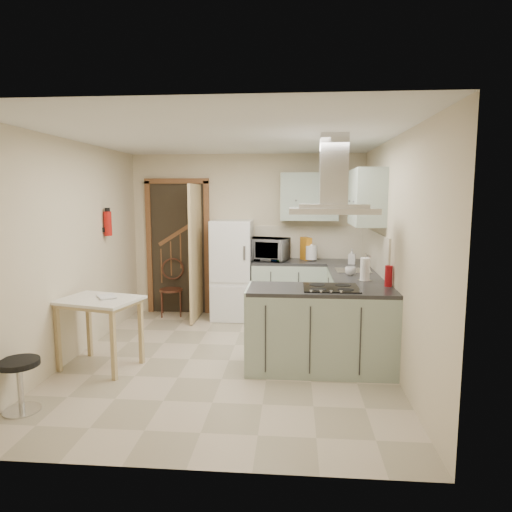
# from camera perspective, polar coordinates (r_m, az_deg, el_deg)

# --- Properties ---
(floor) EXTENTS (4.20, 4.20, 0.00)m
(floor) POSITION_cam_1_polar(r_m,az_deg,el_deg) (5.37, -3.40, -12.88)
(floor) COLOR #BEAC93
(floor) RESTS_ON ground
(ceiling) EXTENTS (4.20, 4.20, 0.00)m
(ceiling) POSITION_cam_1_polar(r_m,az_deg,el_deg) (5.06, -3.63, 14.65)
(ceiling) COLOR silver
(ceiling) RESTS_ON back_wall
(back_wall) EXTENTS (3.60, 0.00, 3.60)m
(back_wall) POSITION_cam_1_polar(r_m,az_deg,el_deg) (7.14, -1.10, 2.61)
(back_wall) COLOR beige
(back_wall) RESTS_ON floor
(left_wall) EXTENTS (0.00, 4.20, 4.20)m
(left_wall) POSITION_cam_1_polar(r_m,az_deg,el_deg) (5.61, -22.02, 0.63)
(left_wall) COLOR beige
(left_wall) RESTS_ON floor
(right_wall) EXTENTS (0.00, 4.20, 4.20)m
(right_wall) POSITION_cam_1_polar(r_m,az_deg,el_deg) (5.13, 16.82, 0.24)
(right_wall) COLOR beige
(right_wall) RESTS_ON floor
(doorway) EXTENTS (1.10, 0.12, 2.10)m
(doorway) POSITION_cam_1_polar(r_m,az_deg,el_deg) (7.32, -9.71, 1.06)
(doorway) COLOR brown
(doorway) RESTS_ON floor
(fridge) EXTENTS (0.60, 0.60, 1.50)m
(fridge) POSITION_cam_1_polar(r_m,az_deg,el_deg) (6.93, -2.99, -1.73)
(fridge) COLOR white
(fridge) RESTS_ON floor
(counter_back) EXTENTS (1.08, 0.60, 0.90)m
(counter_back) POSITION_cam_1_polar(r_m,az_deg,el_deg) (6.92, 4.12, -4.27)
(counter_back) COLOR #9EB2A0
(counter_back) RESTS_ON floor
(counter_right) EXTENTS (0.60, 1.95, 0.90)m
(counter_right) POSITION_cam_1_polar(r_m,az_deg,el_deg) (6.31, 11.73, -5.60)
(counter_right) COLOR #9EB2A0
(counter_right) RESTS_ON floor
(splashback) EXTENTS (1.68, 0.02, 0.50)m
(splashback) POSITION_cam_1_polar(r_m,az_deg,el_deg) (7.10, 6.63, 1.72)
(splashback) COLOR beige
(splashback) RESTS_ON counter_back
(wall_cabinet_back) EXTENTS (0.85, 0.35, 0.70)m
(wall_cabinet_back) POSITION_cam_1_polar(r_m,az_deg,el_deg) (6.90, 6.68, 7.37)
(wall_cabinet_back) COLOR #9EB2A0
(wall_cabinet_back) RESTS_ON back_wall
(wall_cabinet_right) EXTENTS (0.35, 0.90, 0.70)m
(wall_cabinet_right) POSITION_cam_1_polar(r_m,az_deg,el_deg) (5.89, 13.65, 7.14)
(wall_cabinet_right) COLOR #9EB2A0
(wall_cabinet_right) RESTS_ON right_wall
(peninsula) EXTENTS (1.55, 0.65, 0.90)m
(peninsula) POSITION_cam_1_polar(r_m,az_deg,el_deg) (5.01, 8.09, -9.03)
(peninsula) COLOR #9EB2A0
(peninsula) RESTS_ON floor
(hob) EXTENTS (0.58, 0.50, 0.01)m
(hob) POSITION_cam_1_polar(r_m,az_deg,el_deg) (4.91, 9.36, -3.93)
(hob) COLOR black
(hob) RESTS_ON peninsula
(extractor_hood) EXTENTS (0.90, 0.55, 0.10)m
(extractor_hood) POSITION_cam_1_polar(r_m,az_deg,el_deg) (4.81, 9.57, 5.61)
(extractor_hood) COLOR silver
(extractor_hood) RESTS_ON ceiling
(sink) EXTENTS (0.45, 0.40, 0.01)m
(sink) POSITION_cam_1_polar(r_m,az_deg,el_deg) (6.05, 12.05, -1.79)
(sink) COLOR silver
(sink) RESTS_ON counter_right
(fire_extinguisher) EXTENTS (0.10, 0.10, 0.32)m
(fire_extinguisher) POSITION_cam_1_polar(r_m,az_deg,el_deg) (6.38, -18.03, 3.87)
(fire_extinguisher) COLOR #B2140F
(fire_extinguisher) RESTS_ON left_wall
(drop_leaf_table) EXTENTS (0.95, 0.80, 0.77)m
(drop_leaf_table) POSITION_cam_1_polar(r_m,az_deg,el_deg) (5.32, -18.89, -9.11)
(drop_leaf_table) COLOR tan
(drop_leaf_table) RESTS_ON floor
(bentwood_chair) EXTENTS (0.43, 0.43, 0.80)m
(bentwood_chair) POSITION_cam_1_polar(r_m,az_deg,el_deg) (7.27, -10.58, -4.19)
(bentwood_chair) COLOR #452217
(bentwood_chair) RESTS_ON floor
(stool) EXTENTS (0.41, 0.41, 0.47)m
(stool) POSITION_cam_1_polar(r_m,az_deg,el_deg) (4.62, -27.39, -14.17)
(stool) COLOR black
(stool) RESTS_ON floor
(microwave) EXTENTS (0.70, 0.57, 0.34)m
(microwave) POSITION_cam_1_polar(r_m,az_deg,el_deg) (6.84, 1.39, 0.86)
(microwave) COLOR black
(microwave) RESTS_ON counter_back
(kettle) EXTENTS (0.21, 0.21, 0.25)m
(kettle) POSITION_cam_1_polar(r_m,az_deg,el_deg) (6.85, 6.93, 0.43)
(kettle) COLOR white
(kettle) RESTS_ON counter_back
(cereal_box) EXTENTS (0.18, 0.25, 0.34)m
(cereal_box) POSITION_cam_1_polar(r_m,az_deg,el_deg) (6.93, 6.26, 0.92)
(cereal_box) COLOR orange
(cereal_box) RESTS_ON counter_back
(soap_bottle) EXTENTS (0.12, 0.12, 0.22)m
(soap_bottle) POSITION_cam_1_polar(r_m,az_deg,el_deg) (6.62, 11.90, -0.07)
(soap_bottle) COLOR #B9BAC6
(soap_bottle) RESTS_ON counter_right
(paper_towel) EXTENTS (0.13, 0.13, 0.28)m
(paper_towel) POSITION_cam_1_polar(r_m,az_deg,el_deg) (5.37, 13.47, -1.59)
(paper_towel) COLOR white
(paper_towel) RESTS_ON counter_right
(cup) EXTENTS (0.15, 0.15, 0.10)m
(cup) POSITION_cam_1_polar(r_m,az_deg,el_deg) (5.72, 11.73, -1.86)
(cup) COLOR white
(cup) RESTS_ON counter_right
(red_bottle) EXTENTS (0.09, 0.09, 0.23)m
(red_bottle) POSITION_cam_1_polar(r_m,az_deg,el_deg) (5.12, 16.24, -2.41)
(red_bottle) COLOR #A30D14
(red_bottle) RESTS_ON peninsula
(book) EXTENTS (0.28, 0.30, 0.11)m
(book) POSITION_cam_1_polar(r_m,az_deg,el_deg) (5.22, -19.12, -4.47)
(book) COLOR #9E3438
(book) RESTS_ON drop_leaf_table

